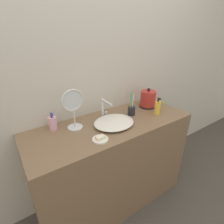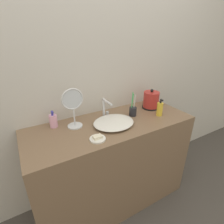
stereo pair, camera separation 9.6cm
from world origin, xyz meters
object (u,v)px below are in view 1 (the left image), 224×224
(faucet, at_px, (104,107))
(electric_kettle, at_px, (148,100))
(lotion_bottle, at_px, (157,108))
(shampoo_bottle, at_px, (53,123))
(vanity_mirror, at_px, (73,108))
(toothbrush_cup, at_px, (131,110))

(faucet, height_order, electric_kettle, electric_kettle)
(electric_kettle, relative_size, lotion_bottle, 1.25)
(shampoo_bottle, distance_m, vanity_mirror, 0.20)
(faucet, xyz_separation_m, vanity_mirror, (-0.28, -0.02, 0.07))
(shampoo_bottle, bearing_deg, toothbrush_cup, -12.27)
(shampoo_bottle, bearing_deg, vanity_mirror, -27.96)
(toothbrush_cup, height_order, lotion_bottle, toothbrush_cup)
(shampoo_bottle, height_order, vanity_mirror, vanity_mirror)
(toothbrush_cup, bearing_deg, shampoo_bottle, 167.73)
(electric_kettle, xyz_separation_m, lotion_bottle, (-0.04, -0.17, -0.01))
(faucet, distance_m, toothbrush_cup, 0.25)
(faucet, xyz_separation_m, lotion_bottle, (0.43, -0.20, -0.04))
(faucet, bearing_deg, lotion_bottle, -25.13)
(lotion_bottle, bearing_deg, shampoo_bottle, 163.39)
(electric_kettle, bearing_deg, toothbrush_cup, -168.14)
(toothbrush_cup, height_order, shampoo_bottle, toothbrush_cup)
(electric_kettle, height_order, shampoo_bottle, electric_kettle)
(electric_kettle, height_order, lotion_bottle, electric_kettle)
(toothbrush_cup, height_order, vanity_mirror, vanity_mirror)
(faucet, height_order, shampoo_bottle, faucet)
(electric_kettle, xyz_separation_m, vanity_mirror, (-0.76, 0.01, 0.09))
(vanity_mirror, bearing_deg, shampoo_bottle, 152.04)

